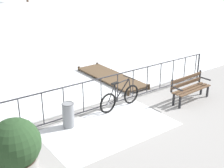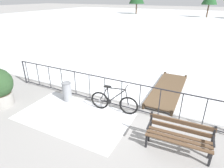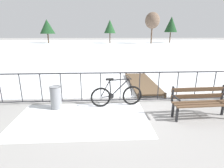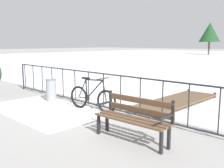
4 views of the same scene
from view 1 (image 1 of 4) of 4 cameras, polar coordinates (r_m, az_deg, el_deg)
name	(u,v)px [view 1 (image 1 of 4)]	position (r m, az deg, el deg)	size (l,w,h in m)	color
ground_plane	(110,106)	(9.87, -0.47, -4.23)	(160.00, 160.00, 0.00)	gray
snow_patch	(110,128)	(8.54, -0.47, -8.46)	(3.73, 2.17, 0.01)	white
railing_fence	(110,90)	(9.64, -0.48, -1.22)	(9.06, 0.06, 1.07)	#232328
bicycle_near_railing	(120,98)	(9.58, 1.53, -2.62)	(1.71, 0.52, 0.97)	black
park_bench	(190,86)	(10.44, 14.67, -0.43)	(1.62, 0.55, 0.89)	brown
planter_with_shrub	(16,149)	(6.63, -18.00, -11.81)	(1.09, 1.09, 1.41)	gray
trash_bin	(68,115)	(8.55, -8.38, -5.89)	(0.35, 0.35, 0.73)	gray
wooden_dock	(111,77)	(12.19, -0.23, 1.42)	(1.10, 3.58, 0.20)	brown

